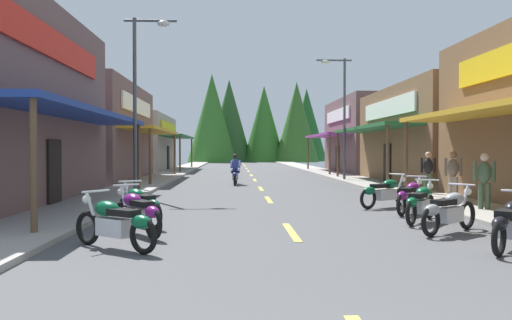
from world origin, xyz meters
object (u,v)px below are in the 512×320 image
motorcycle_parked_right_1 (449,210)px  motorcycle_parked_left_2 (140,205)px  motorcycle_parked_right_0 (511,223)px  motorcycle_parked_left_1 (137,212)px  motorcycle_parked_left_0 (115,222)px  streetlamp_right (340,103)px  rider_cruising_lead (235,172)px  pedestrian_waiting (484,178)px  streetlamp_left (142,82)px  motorcycle_parked_right_3 (410,196)px  pedestrian_by_shop (428,171)px  motorcycle_parked_right_2 (421,203)px  pedestrian_browsing (453,173)px  motorcycle_parked_right_4 (385,192)px

motorcycle_parked_right_1 → motorcycle_parked_left_2: (-6.79, 1.37, 0.00)m
motorcycle_parked_right_0 → motorcycle_parked_left_1: size_ratio=0.91×
motorcycle_parked_left_0 → motorcycle_parked_left_2: bearing=-51.0°
streetlamp_right → motorcycle_parked_left_0: 21.00m
motorcycle_parked_right_0 → motorcycle_parked_left_1: bearing=118.0°
motorcycle_parked_right_1 → rider_cruising_lead: rider_cruising_lead is taller
rider_cruising_lead → pedestrian_waiting: size_ratio=1.27×
streetlamp_left → motorcycle_parked_left_2: 8.54m
motorcycle_parked_right_3 → pedestrian_by_shop: bearing=11.5°
motorcycle_parked_right_2 → pedestrian_waiting: bearing=-18.2°
motorcycle_parked_right_2 → pedestrian_browsing: bearing=5.1°
motorcycle_parked_right_0 → pedestrian_waiting: 5.54m
motorcycle_parked_left_1 → motorcycle_parked_left_2: bearing=-28.1°
streetlamp_right → pedestrian_browsing: 12.12m
motorcycle_parked_right_0 → pedestrian_browsing: bearing=25.9°
streetlamp_right → rider_cruising_lead: size_ratio=3.22×
motorcycle_parked_right_0 → motorcycle_parked_right_1: (-0.31, 1.82, 0.00)m
streetlamp_right → motorcycle_parked_left_0: streetlamp_right is taller
streetlamp_left → motorcycle_parked_right_1: 12.61m
motorcycle_parked_left_0 → pedestrian_browsing: pedestrian_browsing is taller
motorcycle_parked_right_3 → streetlamp_right: bearing=33.6°
streetlamp_right → motorcycle_parked_right_4: (-1.33, -12.82, -3.93)m
pedestrian_waiting → streetlamp_right: bearing=29.0°
motorcycle_parked_right_2 → pedestrian_by_shop: pedestrian_by_shop is taller
pedestrian_browsing → pedestrian_waiting: pedestrian_browsing is taller
motorcycle_parked_right_1 → motorcycle_parked_left_0: size_ratio=1.00×
streetlamp_left → motorcycle_parked_right_1: bearing=-47.7°
rider_cruising_lead → motorcycle_parked_left_2: bearing=173.4°
pedestrian_browsing → motorcycle_parked_right_2: bearing=-19.6°
motorcycle_parked_left_2 → pedestrian_browsing: pedestrian_browsing is taller
motorcycle_parked_right_3 → pedestrian_waiting: size_ratio=1.04×
motorcycle_parked_right_0 → pedestrian_by_shop: pedestrian_by_shop is taller
motorcycle_parked_right_2 → pedestrian_browsing: size_ratio=1.02×
motorcycle_parked_right_1 → motorcycle_parked_right_0: bearing=-117.8°
motorcycle_parked_left_1 → motorcycle_parked_left_0: bearing=139.9°
motorcycle_parked_right_4 → pedestrian_browsing: 3.02m
streetlamp_left → motorcycle_parked_right_4: 9.93m
motorcycle_parked_right_1 → pedestrian_browsing: size_ratio=1.02×
streetlamp_right → motorcycle_parked_right_0: (-1.08, -19.35, -3.93)m
motorcycle_parked_right_4 → motorcycle_parked_left_0: bearing=-167.7°
motorcycle_parked_right_3 → motorcycle_parked_left_1: (-6.94, -3.21, 0.00)m
motorcycle_parked_right_2 → motorcycle_parked_left_0: size_ratio=1.00×
motorcycle_parked_right_3 → motorcycle_parked_left_0: same height
motorcycle_parked_right_4 → motorcycle_parked_right_1: bearing=-120.8°
motorcycle_parked_right_1 → motorcycle_parked_left_1: 6.60m
motorcycle_parked_left_0 → rider_cruising_lead: size_ratio=0.82×
rider_cruising_lead → pedestrian_waiting: (6.93, -11.77, 0.32)m
motorcycle_parked_left_1 → pedestrian_by_shop: size_ratio=1.05×
motorcycle_parked_left_2 → motorcycle_parked_right_0: bearing=-150.9°
pedestrian_waiting → motorcycle_parked_right_3: bearing=114.5°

